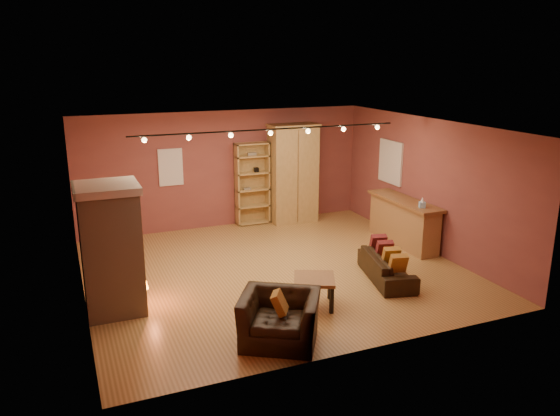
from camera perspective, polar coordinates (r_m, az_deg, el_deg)
name	(u,v)px	position (r m, az deg, el deg)	size (l,w,h in m)	color
floor	(275,270)	(10.68, -0.54, -6.54)	(7.00, 7.00, 0.00)	olive
ceiling	(275,126)	(9.97, -0.58, 8.54)	(7.00, 7.00, 0.00)	brown
back_wall	(225,169)	(13.23, -5.81, 4.06)	(7.00, 0.02, 2.80)	brown
left_wall	(77,222)	(9.56, -20.44, -1.34)	(0.02, 6.50, 2.80)	brown
right_wall	(428,185)	(11.95, 15.24, 2.34)	(0.02, 6.50, 2.80)	brown
fireplace	(112,249)	(9.10, -17.19, -4.11)	(1.01, 0.98, 2.12)	tan
back_window	(171,167)	(12.88, -11.36, 4.20)	(0.56, 0.04, 0.86)	white
bookcase	(251,183)	(13.40, -3.00, 2.64)	(0.83, 0.32, 2.02)	tan
armoire	(293,173)	(13.54, 1.36, 3.65)	(1.20, 0.68, 2.45)	tan
bar_counter	(403,222)	(12.29, 12.77, -1.39)	(0.58, 2.12, 1.02)	#A87C4D
tissue_box	(422,203)	(11.58, 14.64, 0.48)	(0.17, 0.17, 0.23)	#8DBCE1
right_window	(391,162)	(12.99, 11.48, 4.73)	(0.05, 0.90, 1.00)	white
loveseat	(387,262)	(10.34, 11.12, -5.58)	(0.86, 1.71, 0.71)	black
armchair	(280,310)	(7.98, -0.04, -10.66)	(1.33, 1.20, 0.97)	black
coffee_table	(314,282)	(9.10, 3.60, -7.69)	(0.88, 0.88, 0.50)	brown
track_rail	(271,131)	(10.17, -1.00, 8.02)	(5.20, 0.09, 0.13)	black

